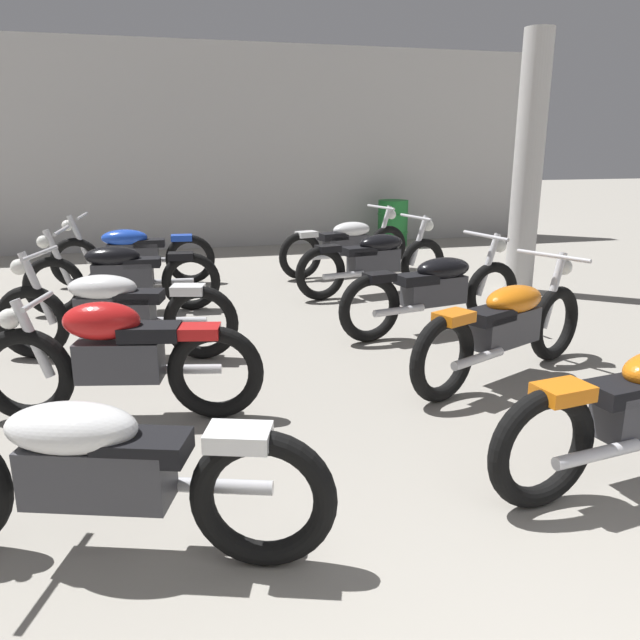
# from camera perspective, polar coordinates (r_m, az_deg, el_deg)

# --- Properties ---
(back_wall) EXTENTS (12.98, 0.24, 3.60)m
(back_wall) POSITION_cam_1_polar(r_m,az_deg,el_deg) (12.03, -9.60, 15.07)
(back_wall) COLOR #BCBAB7
(back_wall) RESTS_ON ground
(support_pillar) EXTENTS (0.36, 0.36, 3.20)m
(support_pillar) POSITION_cam_1_polar(r_m,az_deg,el_deg) (8.53, 18.26, 13.05)
(support_pillar) COLOR #BCBAB7
(support_pillar) RESTS_ON ground
(motorcycle_left_row_1) EXTENTS (2.08, 0.94, 0.97)m
(motorcycle_left_row_1) POSITION_cam_1_polar(r_m,az_deg,el_deg) (3.10, -19.64, -12.56)
(motorcycle_left_row_1) COLOR black
(motorcycle_left_row_1) RESTS_ON ground
(motorcycle_left_row_2) EXTENTS (1.94, 0.63, 0.88)m
(motorcycle_left_row_2) POSITION_cam_1_polar(r_m,az_deg,el_deg) (4.55, -17.73, -3.17)
(motorcycle_left_row_2) COLOR black
(motorcycle_left_row_2) RESTS_ON ground
(motorcycle_left_row_3) EXTENTS (2.12, 0.84, 0.97)m
(motorcycle_left_row_3) POSITION_cam_1_polar(r_m,az_deg,el_deg) (5.88, -18.06, 0.89)
(motorcycle_left_row_3) COLOR black
(motorcycle_left_row_3) RESTS_ON ground
(motorcycle_left_row_4) EXTENTS (2.17, 0.68, 0.97)m
(motorcycle_left_row_4) POSITION_cam_1_polar(r_m,az_deg,el_deg) (7.49, -17.44, 4.00)
(motorcycle_left_row_4) COLOR black
(motorcycle_left_row_4) RESTS_ON ground
(motorcycle_left_row_5) EXTENTS (2.17, 0.68, 0.97)m
(motorcycle_left_row_5) POSITION_cam_1_polar(r_m,az_deg,el_deg) (8.95, -16.57, 5.85)
(motorcycle_left_row_5) COLOR black
(motorcycle_left_row_5) RESTS_ON ground
(motorcycle_right_row_2) EXTENTS (2.03, 1.05, 0.97)m
(motorcycle_right_row_2) POSITION_cam_1_polar(r_m,az_deg,el_deg) (5.32, 16.42, -0.47)
(motorcycle_right_row_2) COLOR black
(motorcycle_right_row_2) RESTS_ON ground
(motorcycle_right_row_3) EXTENTS (2.15, 0.76, 0.97)m
(motorcycle_right_row_3) POSITION_cam_1_polar(r_m,az_deg,el_deg) (6.50, 10.37, 2.77)
(motorcycle_right_row_3) COLOR black
(motorcycle_right_row_3) RESTS_ON ground
(motorcycle_right_row_4) EXTENTS (2.15, 0.75, 0.97)m
(motorcycle_right_row_4) POSITION_cam_1_polar(r_m,az_deg,el_deg) (8.10, 4.97, 5.48)
(motorcycle_right_row_4) COLOR black
(motorcycle_right_row_4) RESTS_ON ground
(motorcycle_right_row_5) EXTENTS (2.13, 0.83, 0.97)m
(motorcycle_right_row_5) POSITION_cam_1_polar(r_m,az_deg,el_deg) (9.37, 2.40, 6.90)
(motorcycle_right_row_5) COLOR black
(motorcycle_right_row_5) RESTS_ON ground
(oil_drum) EXTENTS (0.59, 0.59, 0.85)m
(oil_drum) POSITION_cam_1_polar(r_m,az_deg,el_deg) (12.18, 6.57, 8.70)
(oil_drum) COLOR #1E722D
(oil_drum) RESTS_ON ground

